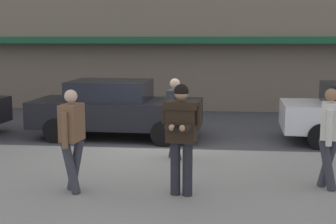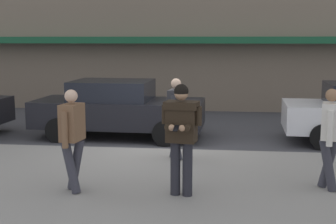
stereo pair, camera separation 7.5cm
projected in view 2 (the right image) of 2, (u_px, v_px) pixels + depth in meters
The scene contains 8 objects.
ground_plane at pixel (161, 152), 10.99m from camera, with size 80.00×80.00×0.00m, color #3D3D42.
sidewalk at pixel (197, 189), 8.07m from camera, with size 32.00×5.30×0.14m, color gray.
curb_paint_line at pixel (204, 153), 10.93m from camera, with size 28.00×0.12×0.01m, color silver.
parked_sedan_mid at pixel (118, 108), 12.57m from camera, with size 4.57×2.06×1.54m.
man_texting_on_phone at pixel (181, 128), 7.38m from camera, with size 0.64×0.62×1.81m.
pedestrian_in_light_coat at pixel (330, 133), 7.72m from camera, with size 0.40×0.59×1.70m.
pedestrian_with_bag at pixel (176, 113), 9.72m from camera, with size 0.37×0.72×1.70m.
pedestrian_dark_coat at pixel (72, 134), 7.60m from camera, with size 0.37×0.59×1.70m.
Camera 2 is at (1.37, -10.62, 2.64)m, focal length 50.00 mm.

